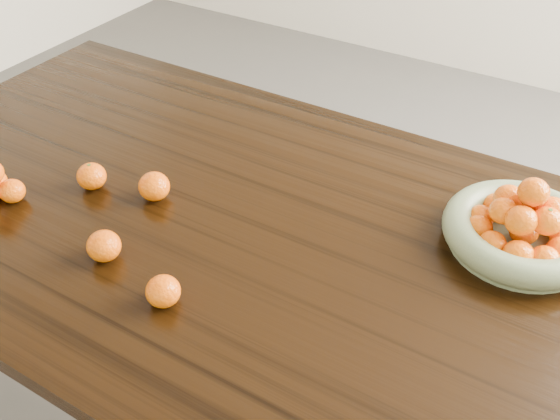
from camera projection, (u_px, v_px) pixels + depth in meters
The scene contains 6 objects.
dining_table at pixel (274, 264), 1.31m from camera, with size 2.00×1.00×0.75m.
fruit_bowl at pixel (522, 229), 1.20m from camera, with size 0.30×0.30×0.15m.
loose_orange_0 at pixel (92, 176), 1.35m from camera, with size 0.06×0.06×0.06m, color orange.
loose_orange_1 at pixel (104, 246), 1.17m from camera, with size 0.06×0.06×0.06m, color orange.
loose_orange_2 at pixel (163, 291), 1.08m from camera, with size 0.06×0.06×0.06m, color orange.
loose_orange_3 at pixel (154, 186), 1.32m from camera, with size 0.07×0.07×0.06m, color orange.
Camera 1 is at (0.50, -0.81, 1.56)m, focal length 40.00 mm.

